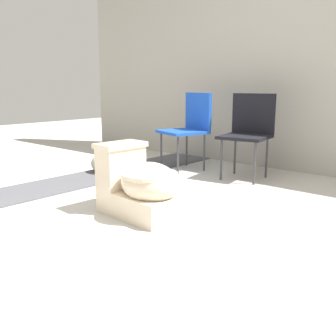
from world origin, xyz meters
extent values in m
plane|color=#B7B2A8|center=(0.00, 0.00, 0.00)|extent=(14.00, 14.00, 0.00)
cube|color=#4C4C51|center=(-1.16, 0.50, 0.01)|extent=(0.56, 8.00, 0.01)
cube|color=#9E998E|center=(0.50, 2.49, 1.30)|extent=(7.00, 0.20, 2.60)
cube|color=beige|center=(0.03, 0.25, 0.09)|extent=(0.62, 0.38, 0.17)
ellipsoid|color=beige|center=(0.13, 0.25, 0.26)|extent=(0.46, 0.39, 0.28)
cylinder|color=beige|center=(0.13, 0.25, 0.32)|extent=(0.41, 0.41, 0.03)
cube|color=beige|center=(-0.18, 0.27, 0.32)|extent=(0.20, 0.35, 0.30)
cube|color=beige|center=(-0.18, 0.27, 0.49)|extent=(0.23, 0.38, 0.04)
cylinder|color=silver|center=(-0.17, 0.35, 0.51)|extent=(0.02, 0.02, 0.01)
cube|color=#1947B2|center=(-0.73, 1.66, 0.42)|extent=(0.55, 0.55, 0.03)
cube|color=#1947B2|center=(-0.67, 1.85, 0.64)|extent=(0.43, 0.17, 0.40)
cylinder|color=#38383D|center=(-0.62, 1.45, 0.20)|extent=(0.02, 0.02, 0.40)
cylinder|color=#38383D|center=(-0.94, 1.55, 0.20)|extent=(0.02, 0.02, 0.40)
cylinder|color=#38383D|center=(-0.52, 1.77, 0.20)|extent=(0.02, 0.02, 0.40)
cylinder|color=#38383D|center=(-0.84, 1.87, 0.20)|extent=(0.02, 0.02, 0.40)
cube|color=black|center=(0.00, 1.73, 0.42)|extent=(0.50, 0.50, 0.03)
cube|color=black|center=(-0.03, 1.93, 0.64)|extent=(0.44, 0.10, 0.40)
cylinder|color=#38383D|center=(0.20, 1.59, 0.20)|extent=(0.02, 0.02, 0.40)
cylinder|color=#38383D|center=(-0.14, 1.54, 0.20)|extent=(0.02, 0.02, 0.40)
cylinder|color=#38383D|center=(0.14, 1.92, 0.20)|extent=(0.02, 0.02, 0.40)
cylinder|color=#38383D|center=(-0.19, 1.87, 0.20)|extent=(0.02, 0.02, 0.40)
ellipsoid|color=#B7B2AD|center=(-1.12, 1.06, 0.10)|extent=(0.34, 0.27, 0.21)
ellipsoid|color=#ADA899|center=(-1.25, 0.99, 0.10)|extent=(0.41, 0.37, 0.21)
camera|label=1|loc=(1.95, -1.64, 0.91)|focal=42.00mm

